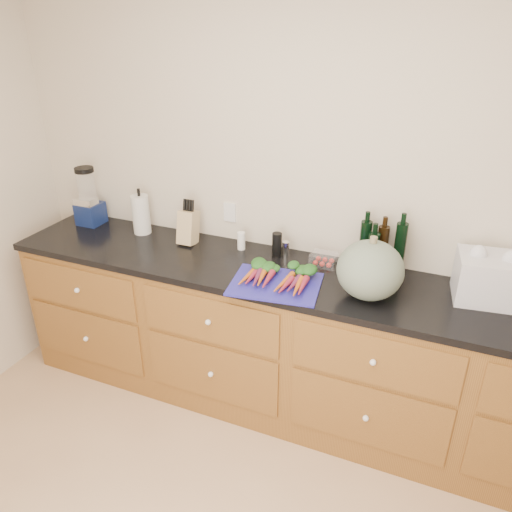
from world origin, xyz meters
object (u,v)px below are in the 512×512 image
at_px(squash, 370,270).
at_px(blender_appliance, 88,200).
at_px(paper_towel, 141,214).
at_px(tomato_box, 324,259).
at_px(cutting_board, 276,284).
at_px(knife_block, 188,227).
at_px(carrots, 279,276).

bearing_deg(squash, blender_appliance, 172.88).
height_order(paper_towel, tomato_box, paper_towel).
height_order(cutting_board, squash, squash).
distance_m(knife_block, tomato_box, 0.87).
distance_m(paper_towel, tomato_box, 1.23).
bearing_deg(knife_block, blender_appliance, 178.67).
xyz_separation_m(carrots, blender_appliance, (-1.47, 0.27, 0.14)).
distance_m(cutting_board, squash, 0.50).
bearing_deg(blender_appliance, tomato_box, 0.42).
xyz_separation_m(blender_appliance, paper_towel, (0.41, 0.00, -0.05)).
height_order(carrots, knife_block, knife_block).
height_order(cutting_board, knife_block, knife_block).
height_order(blender_appliance, tomato_box, blender_appliance).
bearing_deg(paper_towel, carrots, -14.73).
xyz_separation_m(squash, paper_towel, (-1.53, 0.24, -0.02)).
relative_size(carrots, blender_appliance, 0.97).
bearing_deg(cutting_board, blender_appliance, 167.77).
bearing_deg(tomato_box, paper_towel, -179.53).
xyz_separation_m(cutting_board, tomato_box, (0.17, 0.33, 0.03)).
xyz_separation_m(cutting_board, squash, (0.47, 0.08, 0.14)).
bearing_deg(cutting_board, squash, 9.10).
bearing_deg(squash, tomato_box, 140.03).
bearing_deg(squash, paper_towel, 170.90).
height_order(squash, tomato_box, squash).
height_order(carrots, squash, squash).
bearing_deg(cutting_board, carrots, 90.00).
bearing_deg(knife_block, cutting_board, -23.35).
bearing_deg(knife_block, tomato_box, 1.99).
height_order(cutting_board, blender_appliance, blender_appliance).
distance_m(carrots, tomato_box, 0.33).
distance_m(cutting_board, tomato_box, 0.37).
bearing_deg(knife_block, paper_towel, 176.81).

